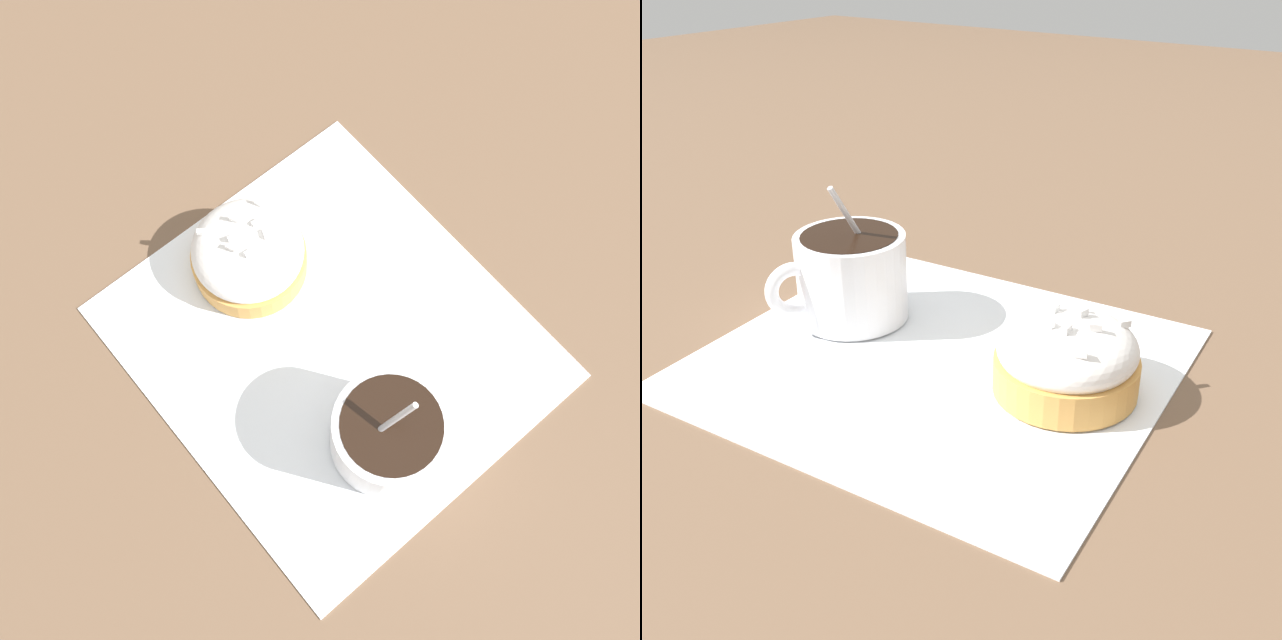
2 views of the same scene
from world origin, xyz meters
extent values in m
plane|color=brown|center=(0.00, 0.00, 0.00)|extent=(3.00, 3.00, 0.00)
cube|color=white|center=(0.00, 0.00, 0.00)|extent=(0.30, 0.28, 0.00)
cylinder|color=white|center=(-0.08, 0.01, 0.03)|extent=(0.08, 0.08, 0.06)
cylinder|color=black|center=(-0.08, 0.01, 0.06)|extent=(0.07, 0.07, 0.01)
torus|color=white|center=(-0.10, -0.03, 0.03)|extent=(0.02, 0.04, 0.04)
ellipsoid|color=silver|center=(-0.09, 0.00, 0.01)|extent=(0.02, 0.03, 0.01)
cylinder|color=silver|center=(-0.08, 0.02, 0.06)|extent=(0.02, 0.05, 0.09)
cylinder|color=#D19347|center=(0.08, 0.01, 0.01)|extent=(0.09, 0.09, 0.02)
ellipsoid|color=white|center=(0.08, 0.01, 0.03)|extent=(0.08, 0.08, 0.04)
cube|color=white|center=(0.07, 0.02, 0.05)|extent=(0.00, 0.01, 0.00)
cube|color=white|center=(0.11, 0.03, 0.05)|extent=(0.01, 0.01, 0.00)
cube|color=white|center=(0.08, 0.03, 0.05)|extent=(0.01, 0.01, 0.00)
cube|color=white|center=(0.10, -0.01, 0.05)|extent=(0.01, 0.01, 0.00)
cube|color=white|center=(0.10, 0.01, 0.05)|extent=(0.01, 0.01, 0.00)
cube|color=white|center=(0.08, 0.00, 0.05)|extent=(0.01, 0.01, 0.00)
cube|color=white|center=(0.09, 0.00, 0.05)|extent=(0.00, 0.01, 0.00)
cube|color=white|center=(0.09, 0.02, 0.05)|extent=(0.00, 0.01, 0.00)
camera|label=1|loc=(-0.13, 0.11, 0.53)|focal=42.00mm
camera|label=2|loc=(0.25, -0.33, 0.25)|focal=42.00mm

